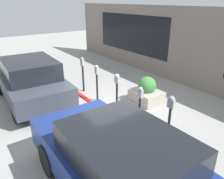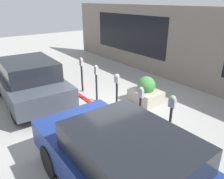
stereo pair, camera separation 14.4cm
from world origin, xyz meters
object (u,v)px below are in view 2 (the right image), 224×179
planter_box (146,92)px  parked_car_middle (29,80)px  parking_meter_farthest (82,70)px  parked_car_front (125,163)px  parking_meter_nearest (171,111)px  parking_meter_second (141,100)px  parking_meter_middle (117,86)px  parking_meter_fourth (96,79)px

planter_box → parked_car_middle: (2.66, 3.54, 0.46)m
parking_meter_farthest → parked_car_middle: parked_car_middle is taller
parked_car_front → parking_meter_farthest: bearing=-21.5°
parking_meter_nearest → planter_box: size_ratio=1.27×
parking_meter_second → parked_car_middle: parked_car_middle is taller
parking_meter_middle → parked_car_middle: (2.67, 2.11, -0.13)m
parking_meter_middle → parked_car_middle: bearing=38.3°
parking_meter_farthest → parked_car_middle: bearing=81.2°
parking_meter_nearest → parked_car_middle: (4.96, 2.14, -0.15)m
planter_box → parked_car_middle: size_ratio=0.25×
parking_meter_nearest → parking_meter_fourth: parking_meter_fourth is taller
parking_meter_middle → parking_meter_fourth: (1.18, 0.07, -0.06)m
parking_meter_middle → parked_car_front: parked_car_front is taller
parking_meter_second → parking_meter_farthest: bearing=0.7°
parking_meter_middle → planter_box: bearing=-89.6°
parking_meter_fourth → parked_car_front: 4.56m
parking_meter_second → parking_meter_farthest: size_ratio=0.88×
parking_meter_farthest → parked_car_middle: (0.32, 2.07, -0.11)m
parking_meter_middle → parked_car_front: (-2.91, 2.07, -0.16)m
parking_meter_second → parking_meter_fourth: bearing=1.7°
parking_meter_middle → parking_meter_fourth: parking_meter_fourth is taller
parking_meter_middle → parking_meter_farthest: size_ratio=0.94×
parking_meter_fourth → parked_car_front: (-4.10, 2.00, -0.10)m
parking_meter_farthest → parked_car_front: parked_car_front is taller
parking_meter_nearest → parking_meter_farthest: parking_meter_farthest is taller
planter_box → parked_car_front: parked_car_front is taller
parking_meter_middle → planter_box: parking_meter_middle is taller
planter_box → parking_meter_fourth: bearing=51.9°
parking_meter_nearest → parking_meter_farthest: size_ratio=0.96×
parking_meter_nearest → planter_box: (2.30, -1.40, -0.61)m
planter_box → parking_meter_farthest: bearing=32.1°
parked_car_front → parking_meter_middle: bearing=-35.8°
parking_meter_middle → parking_meter_farthest: parking_meter_farthest is taller
parking_meter_second → planter_box: 1.91m
parking_meter_nearest → parking_meter_fourth: bearing=1.5°
planter_box → parking_meter_middle: bearing=90.4°
parking_meter_fourth → parked_car_middle: bearing=53.9°
parking_meter_middle → parking_meter_farthest: (2.35, 0.04, -0.02)m
parking_meter_nearest → parking_meter_second: 1.14m
planter_box → parked_car_middle: 4.45m
parking_meter_fourth → parking_meter_middle: bearing=-176.8°
parking_meter_farthest → parked_car_front: size_ratio=0.33×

